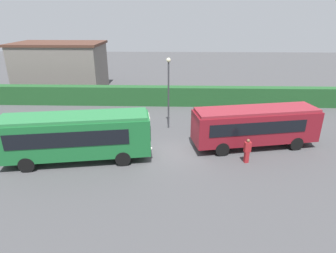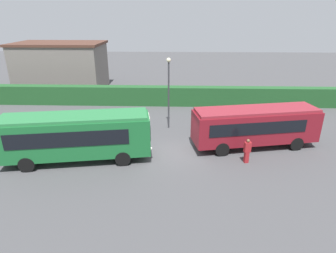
{
  "view_description": "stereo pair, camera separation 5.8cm",
  "coord_description": "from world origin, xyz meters",
  "px_view_note": "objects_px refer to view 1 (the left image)",
  "views": [
    {
      "loc": [
        0.14,
        -18.1,
        9.32
      ],
      "look_at": [
        -0.46,
        1.24,
        1.56
      ],
      "focal_mm": 30.18,
      "sensor_mm": 36.0,
      "label": 1
    },
    {
      "loc": [
        0.2,
        -18.09,
        9.32
      ],
      "look_at": [
        -0.46,
        1.24,
        1.56
      ],
      "focal_mm": 30.18,
      "sensor_mm": 36.0,
      "label": 2
    }
  ],
  "objects_px": {
    "person_left": "(82,135)",
    "person_center": "(247,150)",
    "bus_maroon": "(255,125)",
    "lamppost": "(169,86)",
    "bus_green": "(76,135)"
  },
  "relations": [
    {
      "from": "person_center",
      "to": "bus_maroon",
      "type": "bearing_deg",
      "value": -36.43
    },
    {
      "from": "person_left",
      "to": "person_center",
      "type": "distance_m",
      "value": 11.91
    },
    {
      "from": "bus_green",
      "to": "person_left",
      "type": "xyz_separation_m",
      "value": [
        -0.4,
        2.24,
        -0.97
      ]
    },
    {
      "from": "person_left",
      "to": "person_center",
      "type": "height_order",
      "value": "person_left"
    },
    {
      "from": "bus_green",
      "to": "lamppost",
      "type": "height_order",
      "value": "lamppost"
    },
    {
      "from": "person_left",
      "to": "bus_maroon",
      "type": "bearing_deg",
      "value": -8.34
    },
    {
      "from": "bus_maroon",
      "to": "person_left",
      "type": "xyz_separation_m",
      "value": [
        -12.78,
        -0.36,
        -0.83
      ]
    },
    {
      "from": "person_center",
      "to": "lamppost",
      "type": "bearing_deg",
      "value": 28.2
    },
    {
      "from": "bus_maroon",
      "to": "person_left",
      "type": "bearing_deg",
      "value": 170.56
    },
    {
      "from": "person_left",
      "to": "person_center",
      "type": "relative_size",
      "value": 1.0
    },
    {
      "from": "person_left",
      "to": "lamppost",
      "type": "distance_m",
      "value": 7.93
    },
    {
      "from": "bus_green",
      "to": "person_center",
      "type": "relative_size",
      "value": 5.82
    },
    {
      "from": "bus_maroon",
      "to": "person_center",
      "type": "distance_m",
      "value": 2.88
    },
    {
      "from": "person_left",
      "to": "lamppost",
      "type": "relative_size",
      "value": 0.28
    },
    {
      "from": "bus_green",
      "to": "person_center",
      "type": "xyz_separation_m",
      "value": [
        11.31,
        0.07,
        -0.97
      ]
    }
  ]
}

